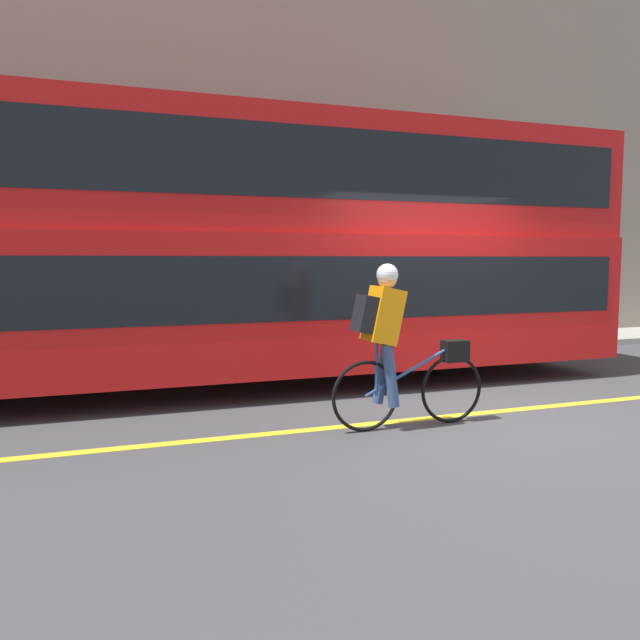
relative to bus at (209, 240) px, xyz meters
The scene contains 7 objects.
ground_plane 4.15m from the bus, 44.31° to the right, with size 80.00×80.00×0.00m, color #424244.
road_center_line 4.01m from the bus, 41.62° to the right, with size 50.00×0.14×0.01m, color yellow.
sidewalk_curb 3.92m from the bus, 40.16° to the left, with size 60.00×1.60×0.11m.
building_facade 4.88m from the bus, 50.33° to the left, with size 60.00×0.30×9.09m.
bus is the anchor object (origin of this frame).
cyclist_on_bike 3.10m from the bus, 61.84° to the right, with size 1.68×0.32×1.65m.
street_sign_post 3.24m from the bus, 138.51° to the left, with size 0.36×0.09×2.71m.
Camera 1 is at (-4.02, -5.49, 1.69)m, focal length 35.00 mm.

